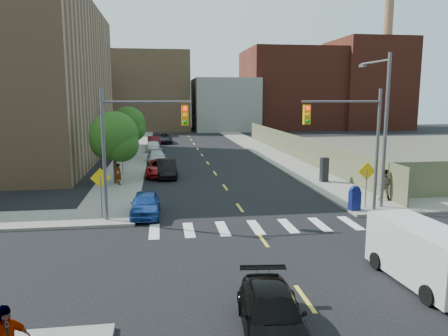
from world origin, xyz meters
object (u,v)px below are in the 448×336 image
object	(u,v)px
mailbox	(355,198)
pedestrian_east	(384,184)
pedestrian_west	(119,174)
payphone	(324,170)
cargo_van	(420,252)
parked_car_white	(153,146)
parked_car_silver	(157,157)
parked_car_maroon	(154,142)
black_sedan	(272,314)
parked_car_blue	(146,204)
parked_car_red	(161,168)
parked_car_grey	(163,138)
parked_car_black	(166,169)

from	to	relation	value
mailbox	pedestrian_east	size ratio (longest dim) A/B	0.73
pedestrian_west	payphone	bearing A→B (deg)	-116.27
cargo_van	mailbox	world-z (taller)	cargo_van
parked_car_white	pedestrian_west	world-z (taller)	pedestrian_west
parked_car_white	parked_car_silver	bearing A→B (deg)	-85.96
parked_car_silver	cargo_van	size ratio (longest dim) A/B	0.92
parked_car_white	parked_car_maroon	distance (m)	4.80
mailbox	pedestrian_west	distance (m)	16.81
black_sedan	payphone	xyz separation A→B (m)	(9.31, 20.34, 0.45)
parked_car_blue	parked_car_maroon	bearing A→B (deg)	90.91
payphone	black_sedan	bearing A→B (deg)	-124.43
parked_car_red	parked_car_silver	distance (m)	7.39
parked_car_maroon	payphone	distance (m)	28.90
parked_car_red	black_sedan	distance (m)	25.60
parked_car_maroon	cargo_van	bearing A→B (deg)	-81.32
parked_car_grey	payphone	xyz separation A→B (m)	(11.97, -31.25, 0.36)
parked_car_blue	parked_car_grey	bearing A→B (deg)	89.12
parked_car_red	parked_car_silver	world-z (taller)	parked_car_red
parked_car_black	parked_car_white	xyz separation A→B (m)	(-1.30, 16.59, -0.03)
parked_car_red	payphone	bearing A→B (deg)	-19.10
parked_car_black	pedestrian_east	bearing A→B (deg)	-40.98
parked_car_red	parked_car_grey	xyz separation A→B (m)	(0.29, 26.16, 0.01)
parked_car_blue	parked_car_maroon	xyz separation A→B (m)	(0.00, 33.06, 0.07)
parked_car_black	payphone	distance (m)	12.65
parked_car_red	pedestrian_west	distance (m)	5.14
parked_car_black	cargo_van	distance (m)	23.59
parked_car_blue	parked_car_black	bearing A→B (deg)	84.55
pedestrian_east	mailbox	bearing A→B (deg)	60.07
black_sedan	parked_car_blue	bearing A→B (deg)	112.26
parked_car_black	parked_car_blue	bearing A→B (deg)	-99.17
parked_car_black	pedestrian_west	distance (m)	4.83
parked_car_grey	cargo_van	bearing A→B (deg)	-84.68
cargo_van	payphone	xyz separation A→B (m)	(3.19, 17.60, -0.03)
payphone	parked_car_blue	bearing A→B (deg)	-160.72
parked_car_blue	pedestrian_east	size ratio (longest dim) A/B	2.03
parked_car_blue	parked_car_silver	xyz separation A→B (m)	(0.45, 19.81, -0.04)
parked_car_grey	payphone	distance (m)	33.47
parked_car_white	black_sedan	bearing A→B (deg)	-83.64
parked_car_red	pedestrian_west	world-z (taller)	pedestrian_west
parked_car_silver	parked_car_grey	world-z (taller)	parked_car_grey
parked_car_silver	payphone	distance (m)	17.82
parked_car_white	payphone	size ratio (longest dim) A/B	2.23
parked_car_grey	pedestrian_west	xyz separation A→B (m)	(-3.38, -30.26, 0.24)
cargo_van	pedestrian_east	xyz separation A→B (m)	(4.70, 11.41, 0.01)
parked_car_black	mailbox	world-z (taller)	mailbox
parked_car_blue	parked_car_white	bearing A→B (deg)	90.91
black_sedan	mailbox	bearing A→B (deg)	62.23
parked_car_black	parked_car_grey	size ratio (longest dim) A/B	0.87
mailbox	pedestrian_west	world-z (taller)	pedestrian_west
parked_car_maroon	pedestrian_east	size ratio (longest dim) A/B	2.32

